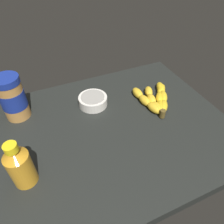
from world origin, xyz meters
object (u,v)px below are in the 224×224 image
object	(u,v)px
banana_bunch	(155,99)
peanut_butter_jar	(13,98)
honey_bottle	(20,166)
small_bowl	(93,100)

from	to	relation	value
banana_bunch	peanut_butter_jar	world-z (taller)	peanut_butter_jar
banana_bunch	peanut_butter_jar	distance (cm)	50.56
peanut_butter_jar	banana_bunch	bearing A→B (deg)	-15.18
banana_bunch	honey_bottle	distance (cm)	51.52
peanut_butter_jar	honey_bottle	size ratio (longest dim) A/B	1.08
small_bowl	honey_bottle	bearing A→B (deg)	-140.65
honey_bottle	small_bowl	distance (cm)	35.33
peanut_butter_jar	small_bowl	size ratio (longest dim) A/B	1.50
banana_bunch	peanut_butter_jar	bearing A→B (deg)	164.82
small_bowl	banana_bunch	bearing A→B (deg)	-20.02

